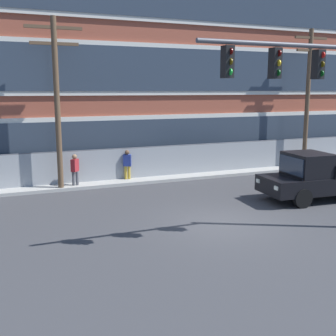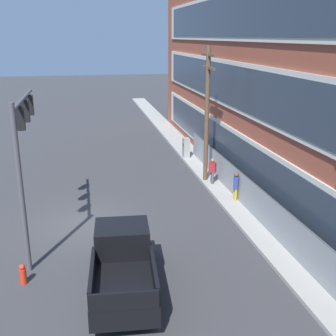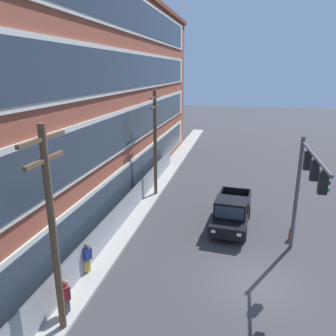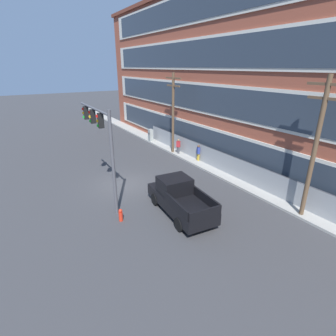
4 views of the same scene
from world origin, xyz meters
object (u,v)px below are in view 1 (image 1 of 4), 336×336
pedestrian_near_cabinet (127,164)px  pedestrian_by_fence (75,169)px  pickup_truck_black (319,178)px  utility_pole_near_corner (57,96)px  traffic_signal_mast (310,92)px  utility_pole_midblock (308,94)px

pedestrian_near_cabinet → pedestrian_by_fence: 2.81m
pickup_truck_black → utility_pole_near_corner: (-10.23, 5.96, 3.48)m
pedestrian_near_cabinet → pedestrian_by_fence: (-2.78, -0.42, 0.00)m
traffic_signal_mast → pedestrian_near_cabinet: size_ratio=3.77×
pedestrian_by_fence → pedestrian_near_cabinet: bearing=8.7°
traffic_signal_mast → utility_pole_midblock: size_ratio=0.78×
utility_pole_near_corner → pedestrian_near_cabinet: utility_pole_near_corner is taller
utility_pole_midblock → pedestrian_near_cabinet: bearing=177.3°
traffic_signal_mast → utility_pole_near_corner: bearing=124.8°
pickup_truck_black → utility_pole_midblock: (4.29, 6.07, 3.55)m
pickup_truck_black → pedestrian_near_cabinet: size_ratio=3.34×
utility_pole_midblock → pedestrian_near_cabinet: size_ratio=4.85×
utility_pole_near_corner → pedestrian_by_fence: size_ratio=4.73×
utility_pole_near_corner → traffic_signal_mast: bearing=-55.2°
utility_pole_near_corner → pedestrian_near_cabinet: bearing=10.3°
traffic_signal_mast → utility_pole_midblock: bearing=49.8°
traffic_signal_mast → pickup_truck_black: (3.71, 3.40, -3.69)m
pedestrian_near_cabinet → utility_pole_near_corner: bearing=-169.7°
traffic_signal_mast → utility_pole_near_corner: utility_pole_near_corner is taller
utility_pole_midblock → pedestrian_near_cabinet: 11.58m
pickup_truck_black → pedestrian_by_fence: (-9.51, 6.17, -0.00)m
utility_pole_midblock → pedestrian_by_fence: bearing=179.6°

